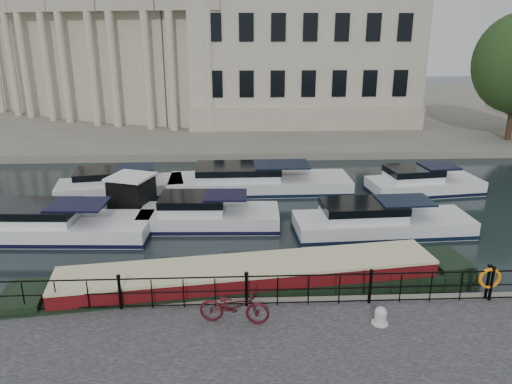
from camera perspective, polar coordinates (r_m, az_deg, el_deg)
ground_plane at (r=18.72m, az=-1.27°, el=-10.73°), size 160.00×160.00×0.00m
far_bank at (r=56.06m, az=-2.25°, el=9.32°), size 120.00×42.00×0.55m
railing at (r=16.17m, az=-1.11°, el=-10.89°), size 24.14×0.14×1.22m
civic_building at (r=51.11m, az=-3.48°, el=16.04°), size 53.55×31.84×16.85m
bicycle at (r=15.42m, az=-2.49°, el=-12.88°), size 2.22×1.06×1.12m
mooring_bollard at (r=15.94m, az=14.04°, el=-13.58°), size 0.50×0.50×0.57m
life_ring_post at (r=18.14m, az=25.12°, el=-8.95°), size 0.75×0.20×1.22m
narrowboat at (r=18.03m, az=-0.73°, el=-10.61°), size 16.81×4.38×1.61m
harbour_hut at (r=25.76m, az=-13.96°, el=-0.63°), size 3.29×3.02×2.17m
cabin_cruisers at (r=26.06m, az=-2.18°, el=-1.22°), size 26.56×9.67×1.99m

